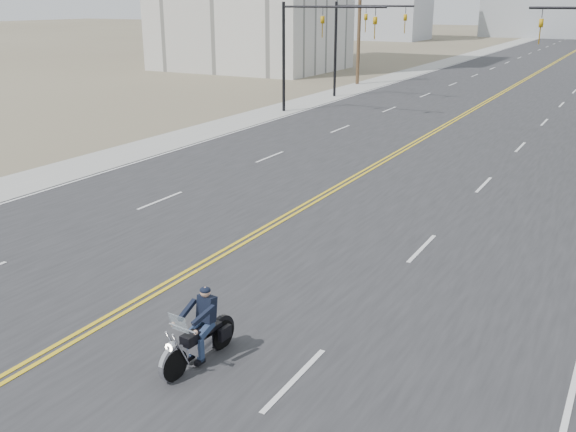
# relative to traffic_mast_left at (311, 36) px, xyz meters

# --- Properties ---
(road) EXTENTS (20.00, 200.00, 0.01)m
(road) POSITION_rel_traffic_mast_left_xyz_m (8.98, 38.00, -4.93)
(road) COLOR #303033
(road) RESTS_ON ground
(sidewalk_left) EXTENTS (3.00, 200.00, 0.01)m
(sidewalk_left) POSITION_rel_traffic_mast_left_xyz_m (-2.52, 38.00, -4.93)
(sidewalk_left) COLOR #A5A5A0
(sidewalk_left) RESTS_ON ground
(traffic_mast_left) EXTENTS (7.10, 0.26, 7.00)m
(traffic_mast_left) POSITION_rel_traffic_mast_left_xyz_m (0.00, 0.00, 0.00)
(traffic_mast_left) COLOR black
(traffic_mast_left) RESTS_ON ground
(traffic_mast_far) EXTENTS (6.10, 0.26, 7.00)m
(traffic_mast_far) POSITION_rel_traffic_mast_left_xyz_m (-0.33, 8.00, -0.06)
(traffic_mast_far) COLOR black
(traffic_mast_far) RESTS_ON ground
(utility_pole_left) EXTENTS (2.20, 0.30, 10.50)m
(utility_pole_left) POSITION_rel_traffic_mast_left_xyz_m (-3.52, 16.00, 0.54)
(utility_pole_left) COLOR brown
(utility_pole_left) RESTS_ON ground
(motorcyclist) EXTENTS (1.04, 2.11, 1.60)m
(motorcyclist) POSITION_rel_traffic_mast_left_xyz_m (11.96, -28.38, -4.14)
(motorcyclist) COLOR black
(motorcyclist) RESTS_ON ground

